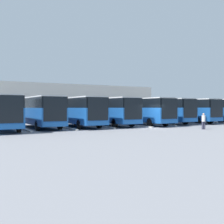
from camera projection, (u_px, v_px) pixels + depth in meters
The scene contains 18 objects.
ground_plane at pixel (151, 128), 29.95m from camera, with size 600.00×600.00×0.00m, color gray.
bus_0 at pixel (208, 110), 41.54m from camera, with size 2.58×10.65×3.32m.
curb_divider_0 at pixel (206, 122), 39.19m from camera, with size 0.24×6.86×0.15m, color #B2B2AD.
bus_1 at pixel (186, 110), 39.66m from camera, with size 2.58×10.65×3.32m.
curb_divider_1 at pixel (183, 123), 37.31m from camera, with size 0.24×6.86×0.15m, color #B2B2AD.
bus_2 at pixel (162, 110), 37.93m from camera, with size 2.58×10.65×3.32m.
curb_divider_2 at pixel (157, 124), 35.58m from camera, with size 0.24×6.86×0.15m, color #B2B2AD.
bus_3 at pixel (141, 110), 35.01m from camera, with size 2.58×10.65×3.32m.
curb_divider_3 at pixel (135, 126), 32.65m from camera, with size 0.24×6.86×0.15m, color #B2B2AD.
bus_4 at pixel (109, 110), 33.73m from camera, with size 2.58×10.65×3.32m.
curb_divider_4 at pixel (100, 126), 31.38m from camera, with size 0.24×6.86×0.15m, color #B2B2AD.
bus_5 at pixel (77, 110), 31.62m from camera, with size 2.58×10.65×3.32m.
curb_divider_5 at pixel (65, 128), 29.27m from camera, with size 0.24×6.86×0.15m, color #B2B2AD.
bus_6 at pixel (40, 111), 29.91m from camera, with size 2.58×10.65×3.32m.
curb_divider_6 at pixel (24, 129), 27.56m from camera, with size 0.24×6.86×0.15m, color #B2B2AD.
bus_7 at pixel (0, 111), 26.92m from camera, with size 2.58×10.65×3.32m.
pedestrian at pixel (204, 121), 28.01m from camera, with size 0.46×0.46×1.62m.
station_building at pixel (67, 103), 51.83m from camera, with size 27.95×16.98×5.93m.
Camera 1 is at (18.42, 23.95, 2.26)m, focal length 45.00 mm.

